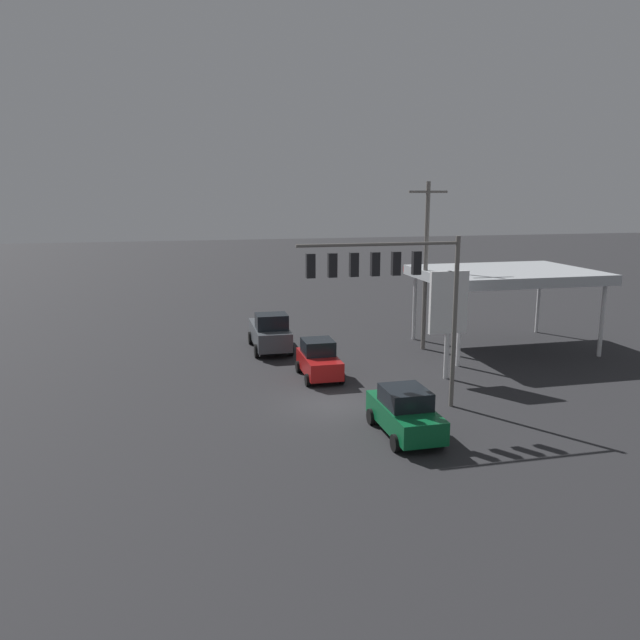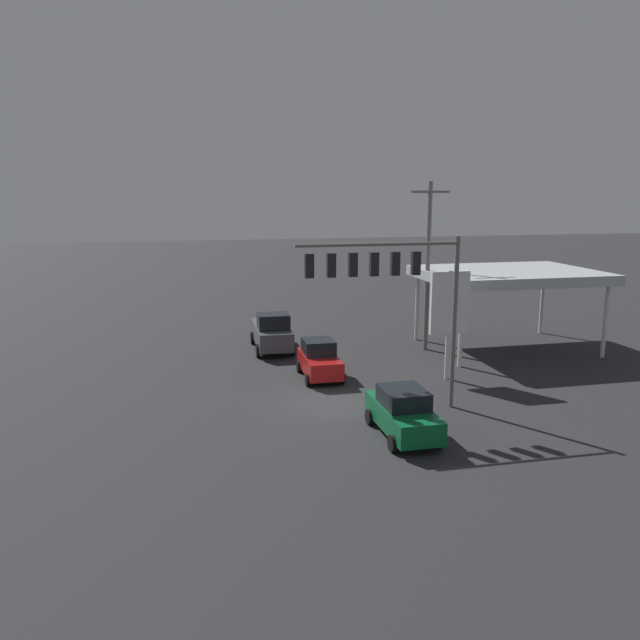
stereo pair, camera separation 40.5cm
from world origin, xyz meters
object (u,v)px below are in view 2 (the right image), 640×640
at_px(utility_pole, 428,263).
at_px(sedan_waiting, 403,413).
at_px(hatchback_crossing, 319,360).
at_px(pickup_parked, 272,332).
at_px(traffic_signal_assembly, 388,277).
at_px(price_sign, 449,307).

xyz_separation_m(utility_pole, sedan_waiting, (6.10, 12.78, -4.39)).
relative_size(hatchback_crossing, pickup_parked, 0.73).
xyz_separation_m(traffic_signal_assembly, pickup_parked, (3.31, -11.88, -4.86)).
xyz_separation_m(hatchback_crossing, pickup_parked, (1.59, -6.20, 0.16)).
relative_size(pickup_parked, sedan_waiting, 1.19).
bearing_deg(sedan_waiting, traffic_signal_assembly, 175.29).
bearing_deg(price_sign, traffic_signal_assembly, 40.60).
bearing_deg(utility_pole, hatchback_crossing, 29.71).
xyz_separation_m(utility_pole, pickup_parked, (9.21, -1.86, -4.23)).
relative_size(price_sign, sedan_waiting, 1.27).
xyz_separation_m(utility_pole, hatchback_crossing, (7.62, 4.35, -4.39)).
relative_size(utility_pole, price_sign, 1.80).
bearing_deg(hatchback_crossing, pickup_parked, -165.21).
bearing_deg(pickup_parked, utility_pole, 79.62).
bearing_deg(traffic_signal_assembly, utility_pole, -120.47).
bearing_deg(utility_pole, traffic_signal_assembly, 59.53).
distance_m(traffic_signal_assembly, utility_pole, 11.65).
xyz_separation_m(price_sign, hatchback_crossing, (6.36, -1.70, -2.86)).
distance_m(utility_pole, hatchback_crossing, 9.81).
xyz_separation_m(price_sign, pickup_parked, (7.95, -7.90, -2.70)).
height_order(utility_pole, sedan_waiting, utility_pole).
height_order(pickup_parked, sedan_waiting, pickup_parked).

